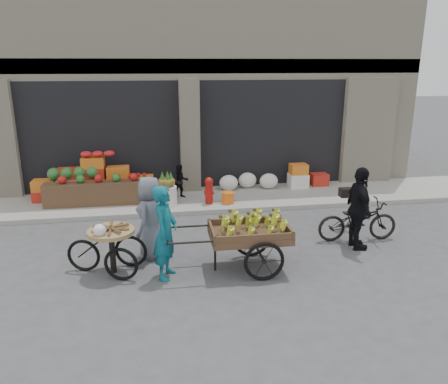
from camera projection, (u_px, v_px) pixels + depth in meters
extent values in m
plane|color=#424244|center=(215.00, 268.00, 8.15)|extent=(80.00, 80.00, 0.00)
cube|color=gray|center=(194.00, 200.00, 12.01)|extent=(18.00, 2.20, 0.12)
cube|color=beige|center=(180.00, 69.00, 14.92)|extent=(14.00, 6.00, 7.00)
cube|color=gray|center=(187.00, 66.00, 12.19)|extent=(14.00, 0.30, 0.40)
cube|color=black|center=(104.00, 133.00, 12.97)|extent=(4.40, 1.60, 3.10)
cube|color=black|center=(265.00, 130.00, 13.74)|extent=(4.40, 1.60, 3.10)
cube|color=beige|center=(189.00, 136.00, 12.55)|extent=(0.55, 0.80, 3.22)
cube|color=brown|center=(100.00, 193.00, 11.38)|extent=(2.80, 0.45, 0.60)
sphere|color=#1E5923|center=(73.00, 173.00, 11.62)|extent=(0.34, 0.34, 0.34)
cylinder|color=silver|center=(167.00, 196.00, 11.33)|extent=(0.52, 0.52, 0.50)
cylinder|color=#A5140F|center=(209.00, 193.00, 11.45)|extent=(0.20, 0.20, 0.56)
sphere|color=#A5140F|center=(209.00, 181.00, 11.36)|extent=(0.22, 0.22, 0.22)
cylinder|color=orange|center=(228.00, 198.00, 11.52)|extent=(0.32, 0.32, 0.30)
ellipsoid|color=silver|center=(249.00, 182.00, 12.76)|extent=(1.70, 0.60, 0.44)
imported|color=black|center=(180.00, 181.00, 11.90)|extent=(0.51, 0.43, 0.93)
cube|color=brown|center=(249.00, 235.00, 7.97)|extent=(1.46, 0.96, 0.13)
torus|color=black|center=(264.00, 262.00, 7.59)|extent=(0.73, 0.07, 0.73)
torus|color=black|center=(252.00, 239.00, 8.56)|extent=(0.73, 0.07, 0.73)
cylinder|color=black|center=(215.00, 255.00, 7.98)|extent=(0.04, 0.04, 0.60)
imported|color=#0D5868|center=(165.00, 232.00, 7.60)|extent=(0.58, 0.72, 1.69)
cylinder|color=#9E7F51|center=(111.00, 232.00, 7.76)|extent=(1.03, 1.03, 0.07)
cube|color=black|center=(112.00, 252.00, 7.88)|extent=(0.10, 0.10, 0.80)
torus|color=black|center=(121.00, 264.00, 7.61)|extent=(0.61, 0.22, 0.62)
torus|color=black|center=(131.00, 251.00, 8.14)|extent=(0.61, 0.22, 0.62)
torus|color=black|center=(84.00, 255.00, 7.96)|extent=(0.61, 0.22, 0.62)
imported|color=slate|center=(150.00, 217.00, 8.43)|extent=(0.79, 0.94, 1.63)
imported|color=black|center=(357.00, 220.00, 9.33)|extent=(1.75, 0.70, 0.90)
imported|color=black|center=(359.00, 209.00, 8.81)|extent=(0.48, 1.03, 1.71)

